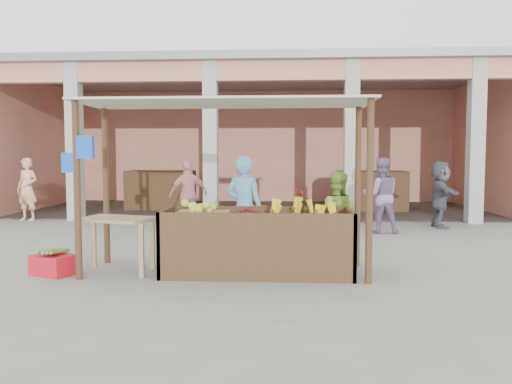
# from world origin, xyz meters

# --- Properties ---
(ground) EXTENTS (60.00, 60.00, 0.00)m
(ground) POSITION_xyz_m (0.00, 0.00, 0.00)
(ground) COLOR slate
(ground) RESTS_ON ground
(market_building) EXTENTS (14.40, 6.40, 4.20)m
(market_building) POSITION_xyz_m (0.05, 8.93, 2.70)
(market_building) COLOR tan
(market_building) RESTS_ON ground
(fruit_stall) EXTENTS (2.60, 0.95, 0.80)m
(fruit_stall) POSITION_xyz_m (0.50, 0.00, 0.40)
(fruit_stall) COLOR #533721
(fruit_stall) RESTS_ON ground
(stall_awning) EXTENTS (4.09, 1.35, 2.39)m
(stall_awning) POSITION_xyz_m (-0.01, 0.06, 1.98)
(stall_awning) COLOR #533721
(stall_awning) RESTS_ON ground
(banana_heap) EXTENTS (1.03, 0.56, 0.19)m
(banana_heap) POSITION_xyz_m (1.12, 0.06, 0.89)
(banana_heap) COLOR yellow
(banana_heap) RESTS_ON fruit_stall
(melon_tray) EXTENTS (0.72, 0.63, 0.19)m
(melon_tray) POSITION_xyz_m (-0.27, 0.02, 0.89)
(melon_tray) COLOR olive
(melon_tray) RESTS_ON fruit_stall
(berry_heap) EXTENTS (0.45, 0.37, 0.14)m
(berry_heap) POSITION_xyz_m (0.38, -0.01, 0.87)
(berry_heap) COLOR maroon
(berry_heap) RESTS_ON fruit_stall
(side_table) EXTENTS (1.10, 0.87, 0.78)m
(side_table) POSITION_xyz_m (-1.47, -0.05, 0.64)
(side_table) COLOR tan
(side_table) RESTS_ON ground
(papaya_pile) EXTENTS (0.68, 0.39, 0.19)m
(papaya_pile) POSITION_xyz_m (-1.47, -0.05, 0.88)
(papaya_pile) COLOR #448029
(papaya_pile) RESTS_ON side_table
(red_crate) EXTENTS (0.64, 0.56, 0.28)m
(red_crate) POSITION_xyz_m (-2.31, -0.23, 0.14)
(red_crate) COLOR red
(red_crate) RESTS_ON ground
(plantain_bundle) EXTENTS (0.43, 0.30, 0.09)m
(plantain_bundle) POSITION_xyz_m (-2.31, -0.23, 0.32)
(plantain_bundle) COLOR #5B832F
(plantain_bundle) RESTS_ON red_crate
(produce_sacks) EXTENTS (0.92, 0.69, 0.56)m
(produce_sacks) POSITION_xyz_m (2.57, 5.20, 0.28)
(produce_sacks) COLOR maroon
(produce_sacks) RESTS_ON ground
(vendor_blue) EXTENTS (0.78, 0.68, 1.76)m
(vendor_blue) POSITION_xyz_m (0.25, 0.84, 0.88)
(vendor_blue) COLOR #5CA5CE
(vendor_blue) RESTS_ON ground
(vendor_green) EXTENTS (0.77, 0.53, 1.49)m
(vendor_green) POSITION_xyz_m (1.65, 0.74, 0.74)
(vendor_green) COLOR #88B23F
(vendor_green) RESTS_ON ground
(motorcycle) EXTENTS (0.97, 2.09, 1.05)m
(motorcycle) POSITION_xyz_m (0.63, 2.36, 0.53)
(motorcycle) COLOR #A32808
(motorcycle) RESTS_ON ground
(shopper_b) EXTENTS (1.10, 0.95, 1.65)m
(shopper_b) POSITION_xyz_m (-1.31, 4.31, 0.83)
(shopper_b) COLOR #D68989
(shopper_b) RESTS_ON ground
(shopper_d) EXTENTS (0.66, 1.52, 1.62)m
(shopper_d) POSITION_xyz_m (4.43, 4.79, 0.81)
(shopper_d) COLOR #4A4C57
(shopper_d) RESTS_ON ground
(shopper_e) EXTENTS (0.72, 0.61, 1.68)m
(shopper_e) POSITION_xyz_m (-5.69, 5.47, 0.84)
(shopper_e) COLOR #F1AF82
(shopper_e) RESTS_ON ground
(shopper_f) EXTENTS (0.86, 0.50, 1.76)m
(shopper_f) POSITION_xyz_m (2.92, 3.93, 0.88)
(shopper_f) COLOR slate
(shopper_f) RESTS_ON ground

